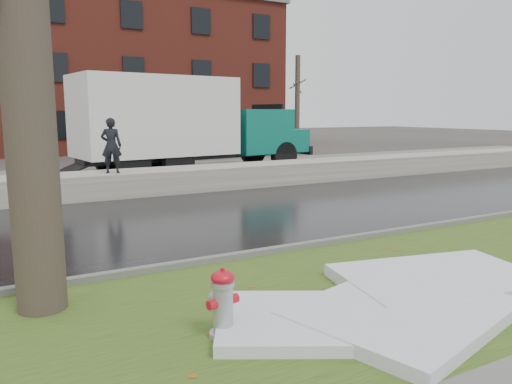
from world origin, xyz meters
TOP-DOWN VIEW (x-y plane):
  - ground at (0.00, 0.00)m, footprint 120.00×120.00m
  - verge at (0.00, -1.25)m, footprint 60.00×4.50m
  - road at (0.00, 4.50)m, footprint 60.00×7.00m
  - parking_lot at (0.00, 13.00)m, footprint 60.00×9.00m
  - curb at (0.00, 1.00)m, footprint 60.00×0.15m
  - snowbank at (0.00, 8.70)m, footprint 60.00×1.60m
  - brick_building at (2.00, 30.00)m, footprint 26.00×12.00m
  - bg_tree_right at (16.00, 24.00)m, footprint 1.40×1.62m
  - fire_hydrant at (-1.93, -1.64)m, footprint 0.40×0.36m
  - box_truck at (3.15, 12.88)m, footprint 11.84×3.88m
  - worker at (-0.81, 8.48)m, footprint 0.70×0.59m
  - snow_patch_near at (0.23, -2.24)m, footprint 3.04×2.63m
  - snow_patch_far at (-0.90, -1.89)m, footprint 2.70×2.45m
  - snow_patch_side at (1.54, -1.63)m, footprint 3.11×2.34m

SIDE VIEW (x-z plane):
  - ground at x=0.00m, z-range 0.00..0.00m
  - road at x=0.00m, z-range 0.00..0.03m
  - parking_lot at x=0.00m, z-range 0.00..0.03m
  - verge at x=0.00m, z-range 0.00..0.04m
  - curb at x=0.00m, z-range 0.00..0.14m
  - snow_patch_far at x=-0.90m, z-range 0.04..0.18m
  - snow_patch_near at x=0.23m, z-range 0.04..0.20m
  - snow_patch_side at x=1.54m, z-range 0.04..0.22m
  - snowbank at x=0.00m, z-range 0.00..0.75m
  - fire_hydrant at x=-1.93m, z-range 0.07..0.87m
  - worker at x=-0.81m, z-range 0.75..2.38m
  - box_truck at x=3.15m, z-range 0.11..4.02m
  - bg_tree_right at x=16.00m, z-range 0.08..6.58m
  - brick_building at x=2.00m, z-range 0.00..10.00m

